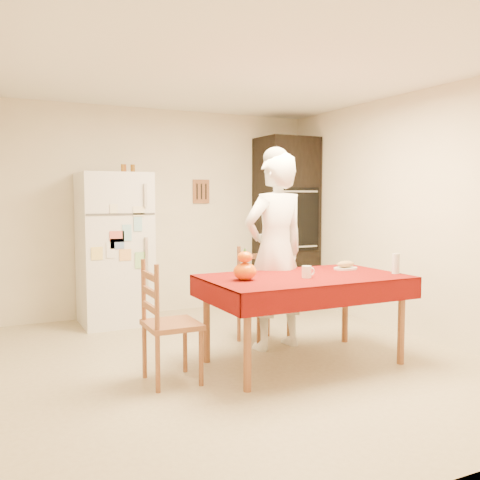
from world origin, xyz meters
TOP-DOWN VIEW (x-y plane):
  - floor at (0.00, 0.00)m, footprint 4.50×4.50m
  - room_shell at (0.00, 0.00)m, footprint 4.02×4.52m
  - refrigerator at (-0.65, 1.88)m, footprint 0.75×0.74m
  - oven_cabinet at (1.63, 1.93)m, footprint 0.70×0.62m
  - dining_table at (0.47, -0.29)m, footprint 1.70×1.00m
  - chair_far at (0.47, 0.49)m, footprint 0.47×0.45m
  - chair_left at (-0.76, -0.24)m, footprint 0.40×0.42m
  - seated_woman at (0.48, 0.22)m, footprint 0.72×0.52m
  - coffee_mug at (0.43, -0.40)m, footprint 0.08×0.08m
  - pumpkin_lower at (-0.09, -0.28)m, footprint 0.19×0.19m
  - pumpkin_upper at (-0.09, -0.28)m, footprint 0.12×0.12m
  - wine_glass at (1.26, -0.54)m, footprint 0.07×0.07m
  - bread_plate at (1.03, -0.13)m, footprint 0.24×0.24m
  - bread_loaf at (1.03, -0.13)m, footprint 0.18×0.10m
  - spice_jar_left at (-0.51, 1.93)m, footprint 0.05×0.05m
  - spice_jar_mid at (-0.52, 1.93)m, footprint 0.05×0.05m
  - spice_jar_right at (-0.41, 1.93)m, footprint 0.05×0.05m

SIDE VIEW (x-z plane):
  - floor at x=0.00m, z-range 0.00..0.00m
  - chair_far at x=0.47m, z-range 0.03..0.98m
  - chair_left at x=-0.76m, z-range 0.03..0.98m
  - dining_table at x=0.47m, z-range 0.31..1.07m
  - bread_plate at x=1.03m, z-range 0.76..0.78m
  - bread_loaf at x=1.03m, z-range 0.78..0.84m
  - coffee_mug at x=0.43m, z-range 0.76..0.86m
  - pumpkin_lower at x=-0.09m, z-range 0.76..0.90m
  - wine_glass at x=1.26m, z-range 0.76..0.94m
  - refrigerator at x=-0.65m, z-range 0.00..1.70m
  - seated_woman at x=0.48m, z-range 0.00..1.84m
  - pumpkin_upper at x=-0.09m, z-range 0.90..1.00m
  - oven_cabinet at x=1.63m, z-range 0.00..2.20m
  - room_shell at x=0.00m, z-range 0.37..2.88m
  - spice_jar_left at x=-0.51m, z-range 1.70..1.80m
  - spice_jar_mid at x=-0.52m, z-range 1.70..1.80m
  - spice_jar_right at x=-0.41m, z-range 1.70..1.80m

